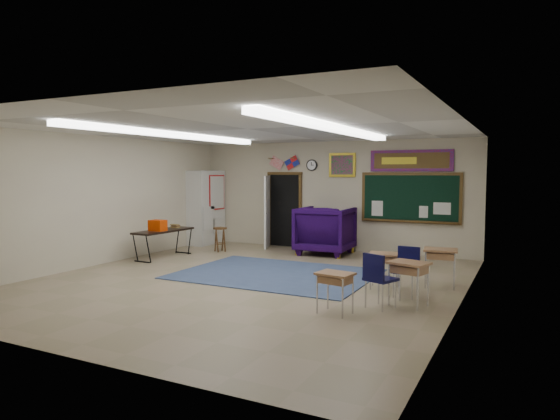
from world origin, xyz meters
The scene contains 25 objects.
floor centered at (0.00, 0.00, 0.00)m, with size 9.00×9.00×0.00m, color gray.
back_wall centered at (0.00, 4.50, 1.50)m, with size 8.00×0.04×3.00m, color beige.
front_wall centered at (0.00, -4.50, 1.50)m, with size 8.00×0.04×3.00m, color beige.
left_wall centered at (-4.00, 0.00, 1.50)m, with size 0.04×9.00×3.00m, color beige.
right_wall centered at (4.00, 0.00, 1.50)m, with size 0.04×9.00×3.00m, color beige.
ceiling centered at (0.00, 0.00, 3.00)m, with size 8.00×9.00×0.04m, color silver.
area_rug centered at (0.20, 0.80, 0.01)m, with size 4.00×3.00×0.02m, color #364767.
fluorescent_strips centered at (0.00, 0.00, 2.94)m, with size 3.86×6.00×0.10m, color white, non-canonical shape.
doorway centered at (-1.50, 4.35, 1.06)m, with size 1.10×0.89×2.16m.
chalkboard centered at (2.20, 4.46, 1.46)m, with size 2.55×0.14×1.30m.
bulletin_board centered at (2.20, 4.47, 2.45)m, with size 2.10×0.05×0.55m.
framed_art_print centered at (0.35, 4.47, 2.35)m, with size 0.75×0.05×0.65m.
wall_clock centered at (-0.55, 4.47, 2.35)m, with size 0.32×0.05×0.32m.
wall_flags centered at (-1.40, 4.44, 2.48)m, with size 1.16×0.06×0.70m, color red, non-canonical shape.
storage_cabinet centered at (-3.71, 3.85, 1.10)m, with size 0.59×1.25×2.20m.
wingback_armchair centered at (0.16, 3.73, 0.63)m, with size 1.34×1.38×1.26m, color #180430.
student_chair_reading centered at (-0.32, 4.03, 0.42)m, with size 0.42×0.42×0.84m, color black, non-canonical shape.
student_chair_desk_a centered at (2.89, -0.78, 0.44)m, with size 0.44×0.44×0.89m, color black, non-canonical shape.
student_chair_desk_b centered at (3.09, 0.10, 0.43)m, with size 0.43×0.43×0.86m, color black, non-canonical shape.
student_desk_front_left centered at (2.59, 0.55, 0.37)m, with size 0.62×0.51×0.67m.
student_desk_front_right centered at (3.50, 1.14, 0.41)m, with size 0.66×0.53×0.73m.
student_desk_back_left centered at (2.35, -1.40, 0.36)m, with size 0.59×0.48×0.64m.
student_desk_back_right centered at (3.26, -0.45, 0.40)m, with size 0.70×0.59×0.72m.
folding_table centered at (-3.26, 1.33, 0.39)m, with size 0.64×1.74×0.98m.
wooden_stool centered at (-2.54, 2.80, 0.34)m, with size 0.37×0.37×0.66m.
Camera 1 is at (4.97, -8.46, 2.17)m, focal length 32.00 mm.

